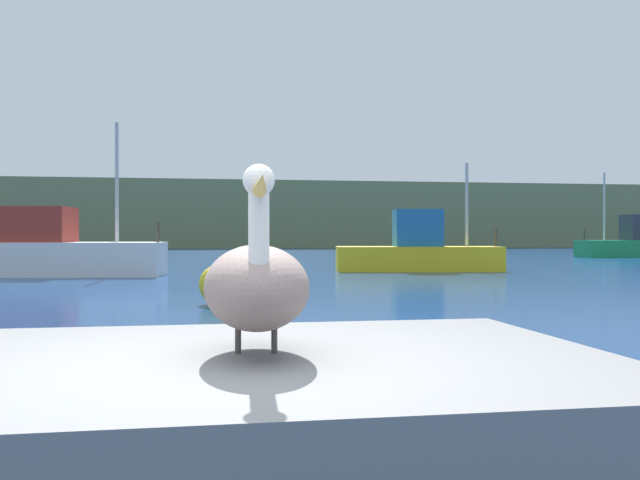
% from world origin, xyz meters
% --- Properties ---
extents(hillside_backdrop, '(140.00, 13.28, 6.92)m').
position_xyz_m(hillside_backdrop, '(0.00, 77.46, 3.46)').
color(hillside_backdrop, '#6B7A51').
rests_on(hillside_backdrop, ground).
extents(pier_dock, '(3.37, 2.50, 0.82)m').
position_xyz_m(pier_dock, '(0.24, 0.45, 0.41)').
color(pier_dock, slate).
rests_on(pier_dock, ground).
extents(pelican, '(0.55, 1.31, 0.87)m').
position_xyz_m(pelican, '(0.24, 0.43, 1.16)').
color(pelican, gray).
rests_on(pelican, pier_dock).
extents(fishing_boat_white, '(7.85, 3.31, 5.18)m').
position_xyz_m(fishing_boat_white, '(-4.85, 23.02, 0.87)').
color(fishing_boat_white, white).
rests_on(fishing_boat_white, ground).
extents(fishing_boat_green, '(7.53, 2.18, 5.23)m').
position_xyz_m(fishing_boat_green, '(27.72, 38.76, 0.92)').
color(fishing_boat_green, '#1E8C4C').
rests_on(fishing_boat_green, ground).
extents(fishing_boat_yellow, '(6.50, 3.03, 4.14)m').
position_xyz_m(fishing_boat_yellow, '(8.66, 24.17, 0.76)').
color(fishing_boat_yellow, yellow).
rests_on(fishing_boat_yellow, ground).
extents(mooring_buoy, '(0.80, 0.80, 0.80)m').
position_xyz_m(mooring_buoy, '(0.54, 11.76, 0.40)').
color(mooring_buoy, yellow).
rests_on(mooring_buoy, ground).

